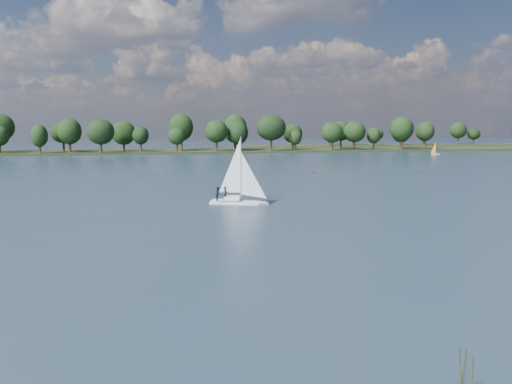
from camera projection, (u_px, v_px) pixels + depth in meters
The scene contains 7 objects.
ground at pixel (156, 174), 126.40m from camera, with size 700.00×700.00×0.00m, color #233342.
far_shore at pixel (140, 152), 234.74m from camera, with size 660.00×40.00×1.50m, color black.
far_shore_back at pixel (430, 146), 317.50m from camera, with size 220.00×30.00×1.40m, color black.
sailboat at pixel (236, 185), 75.80m from camera, with size 7.34×4.64×9.39m.
dinghy_orange at pixel (435, 151), 215.94m from camera, with size 3.27×2.34×4.87m.
treeline at pixel (121, 133), 228.72m from camera, with size 562.45×73.78×17.67m.
reeds at pixel (438, 380), 21.20m from camera, with size 52.53×10.71×1.99m.
Camera 1 is at (-7.26, -27.78, 10.20)m, focal length 40.00 mm.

